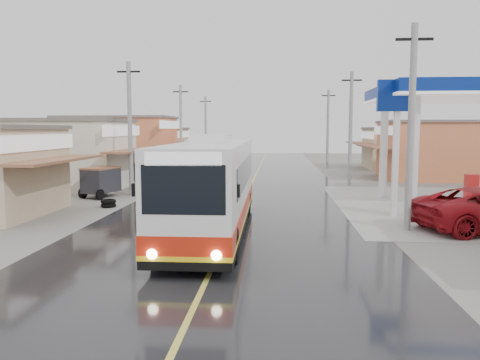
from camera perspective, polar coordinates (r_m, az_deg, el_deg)
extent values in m
plane|color=slate|center=(19.17, -1.07, -5.84)|extent=(120.00, 120.00, 0.00)
cube|color=black|center=(33.94, 1.40, -0.54)|extent=(12.00, 90.00, 0.02)
cube|color=#D8CC4C|center=(33.94, 1.40, -0.52)|extent=(0.15, 90.00, 0.01)
cylinder|color=white|center=(28.36, 17.11, 3.41)|extent=(0.44, 0.44, 5.50)
cylinder|color=white|center=(22.55, 20.40, 2.64)|extent=(0.44, 0.44, 5.50)
cube|color=#B21919|center=(26.77, 26.35, -0.98)|extent=(0.60, 0.45, 1.50)
cube|color=white|center=(22.34, 18.45, 3.32)|extent=(0.25, 0.25, 6.00)
cube|color=navy|center=(22.36, 18.67, 9.73)|extent=(1.80, 0.30, 1.40)
cube|color=silver|center=(17.94, -3.34, -0.10)|extent=(2.62, 11.96, 2.93)
cube|color=black|center=(18.18, -3.31, -5.01)|extent=(2.64, 11.98, 0.30)
cube|color=red|center=(18.09, -3.32, -3.47)|extent=(2.66, 12.00, 0.55)
cube|color=yellow|center=(18.14, -3.31, -4.49)|extent=(2.67, 12.01, 0.14)
cube|color=black|center=(18.40, -3.15, 1.07)|extent=(2.63, 9.47, 0.99)
cube|color=black|center=(12.08, -6.89, -1.19)|extent=(2.19, 0.14, 1.29)
cube|color=black|center=(23.76, -1.55, 2.48)|extent=(2.19, 0.14, 1.09)
cube|color=white|center=(12.01, -6.94, 2.58)|extent=(1.99, 0.14, 0.35)
cube|color=silver|center=(17.83, -3.37, 5.07)|extent=(1.23, 3.00, 0.30)
cylinder|color=black|center=(14.34, -9.81, -7.75)|extent=(0.36, 1.10, 1.09)
cylinder|color=black|center=(13.99, -0.99, -8.01)|extent=(0.36, 1.10, 1.09)
cylinder|color=black|center=(21.99, -4.91, -2.80)|extent=(0.36, 1.10, 1.09)
cylinder|color=black|center=(21.77, 0.80, -2.87)|extent=(0.36, 1.10, 1.09)
sphere|color=#FFF2CC|center=(12.53, -10.69, -8.87)|extent=(0.28, 0.28, 0.28)
sphere|color=#FFF2CC|center=(12.22, -2.90, -9.16)|extent=(0.28, 0.28, 0.28)
cube|color=black|center=(12.66, -12.88, -1.19)|extent=(0.08, 0.08, 0.35)
cube|color=black|center=(12.16, -0.20, -1.34)|extent=(0.08, 0.08, 0.35)
cube|color=silver|center=(41.22, -4.55, 3.19)|extent=(3.59, 9.58, 2.60)
cube|color=navy|center=(41.28, -4.54, 1.96)|extent=(3.64, 9.63, 1.04)
cube|color=black|center=(41.20, -4.55, 3.69)|extent=(3.45, 8.04, 0.94)
cube|color=black|center=(36.58, -4.83, 3.37)|extent=(2.19, 0.38, 1.14)
cylinder|color=black|center=(38.06, -6.42, 0.96)|extent=(0.43, 1.07, 1.04)
cylinder|color=black|center=(37.97, -3.02, 0.97)|extent=(0.43, 1.07, 1.04)
cylinder|color=black|center=(44.67, -5.81, 1.74)|extent=(0.43, 1.07, 1.04)
cylinder|color=black|center=(44.59, -2.92, 1.75)|extent=(0.43, 1.07, 1.04)
imported|color=black|center=(27.50, -6.03, -1.08)|extent=(1.31, 2.12, 1.05)
imported|color=#226623|center=(27.19, -6.13, 0.44)|extent=(0.74, 0.60, 1.75)
cube|color=#26262D|center=(28.67, -16.59, -0.06)|extent=(1.89, 2.40, 1.37)
cube|color=brown|center=(28.60, -16.63, 1.40)|extent=(1.96, 2.46, 0.11)
cylinder|color=black|center=(28.63, -18.60, -1.51)|extent=(0.36, 0.66, 0.63)
cylinder|color=black|center=(29.77, -16.82, -1.17)|extent=(0.36, 0.66, 0.63)
cylinder|color=black|center=(27.63, -16.68, -1.72)|extent=(0.30, 0.64, 0.63)
cube|color=#26262D|center=(35.55, -12.07, 1.05)|extent=(1.44, 2.01, 1.21)
cube|color=brown|center=(35.50, -12.09, 2.10)|extent=(1.49, 2.06, 0.09)
cylinder|color=black|center=(35.08, -13.27, -0.04)|extent=(0.24, 0.58, 0.56)
cylinder|color=black|center=(36.36, -12.90, 0.18)|extent=(0.24, 0.58, 0.56)
cylinder|color=black|center=(34.69, -11.36, -0.07)|extent=(0.18, 0.57, 0.56)
torus|color=black|center=(25.06, -15.73, -2.98)|extent=(0.78, 0.78, 0.20)
torus|color=black|center=(25.03, -15.75, -2.53)|extent=(0.78, 0.78, 0.20)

